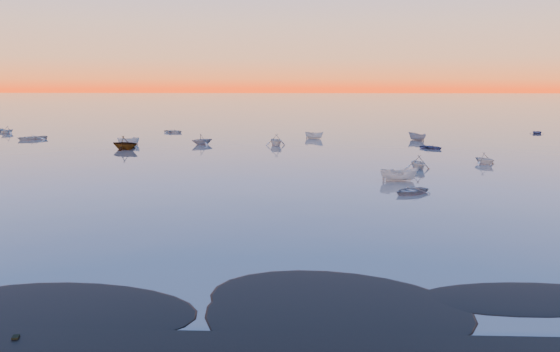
# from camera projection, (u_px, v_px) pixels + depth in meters

# --- Properties ---
(ground) EXTENTS (600.00, 600.00, 0.00)m
(ground) POSITION_uv_depth(u_px,v_px,m) (285.00, 124.00, 123.06)
(ground) COLOR #6C615A
(ground) RESTS_ON ground
(mud_lobes) EXTENTS (140.00, 6.00, 0.07)m
(mud_lobes) POSITION_uv_depth(u_px,v_px,m) (217.00, 311.00, 23.67)
(mud_lobes) COLOR black
(mud_lobes) RESTS_ON ground
(moored_fleet) EXTENTS (124.00, 58.00, 1.20)m
(moored_fleet) POSITION_uv_depth(u_px,v_px,m) (276.00, 151.00, 76.81)
(moored_fleet) COLOR silver
(moored_fleet) RESTS_ON ground
(boat_near_center) EXTENTS (1.75, 3.87, 1.32)m
(boat_near_center) POSITION_uv_depth(u_px,v_px,m) (399.00, 181.00, 54.20)
(boat_near_center) COLOR silver
(boat_near_center) RESTS_ON ground
(boat_near_right) EXTENTS (3.72, 2.07, 1.23)m
(boat_near_right) POSITION_uv_depth(u_px,v_px,m) (418.00, 169.00, 61.38)
(boat_near_right) COLOR silver
(boat_near_right) RESTS_ON ground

